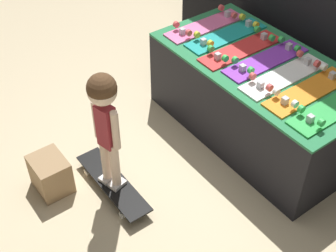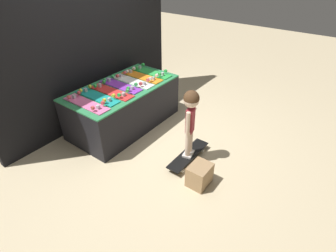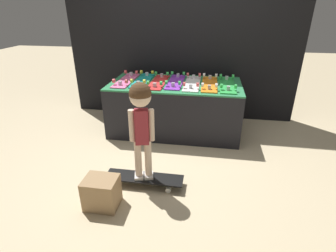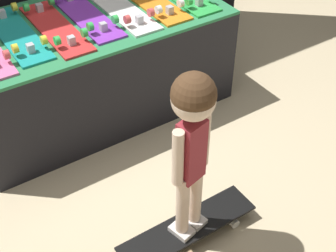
{
  "view_description": "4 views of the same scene",
  "coord_description": "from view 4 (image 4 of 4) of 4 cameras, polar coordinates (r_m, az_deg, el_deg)",
  "views": [
    {
      "loc": [
        1.99,
        -1.8,
        2.7
      ],
      "look_at": [
        -0.11,
        -0.25,
        0.39
      ],
      "focal_mm": 50.0,
      "sensor_mm": 36.0,
      "label": 1
    },
    {
      "loc": [
        -2.52,
        -2.17,
        2.42
      ],
      "look_at": [
        -0.11,
        -0.39,
        0.4
      ],
      "focal_mm": 28.0,
      "sensor_mm": 36.0,
      "label": 2
    },
    {
      "loc": [
        0.45,
        -2.84,
        1.65
      ],
      "look_at": [
        0.03,
        -0.24,
        0.43
      ],
      "focal_mm": 28.0,
      "sensor_mm": 36.0,
      "label": 3
    },
    {
      "loc": [
        -1.06,
        -1.98,
        2.1
      ],
      "look_at": [
        0.02,
        -0.33,
        0.43
      ],
      "focal_mm": 50.0,
      "sensor_mm": 36.0,
      "label": 4
    }
  ],
  "objects": [
    {
      "name": "skateboard_red_on_rack",
      "position": [
        3.01,
        -13.59,
        11.7
      ],
      "size": [
        0.2,
        0.75,
        0.09
      ],
      "color": "red",
      "rests_on": "display_rack"
    },
    {
      "name": "skateboard_teal_on_rack",
      "position": [
        3.0,
        -18.0,
        10.68
      ],
      "size": [
        0.2,
        0.75,
        0.09
      ],
      "color": "teal",
      "rests_on": "display_rack"
    },
    {
      "name": "skateboard_on_floor",
      "position": [
        2.55,
        2.42,
        -12.36
      ],
      "size": [
        0.78,
        0.19,
        0.09
      ],
      "color": "black",
      "rests_on": "ground_plane"
    },
    {
      "name": "child",
      "position": [
        2.04,
        2.96,
        -0.48
      ],
      "size": [
        0.23,
        0.2,
        0.97
      ],
      "rotation": [
        0.0,
        0.0,
        0.23
      ],
      "color": "silver",
      "rests_on": "skateboard_on_floor"
    },
    {
      "name": "skateboard_purple_on_rack",
      "position": [
        3.12,
        -9.99,
        13.27
      ],
      "size": [
        0.2,
        0.75,
        0.09
      ],
      "color": "purple",
      "rests_on": "display_rack"
    },
    {
      "name": "skateboard_white_on_rack",
      "position": [
        3.17,
        -5.85,
        14.14
      ],
      "size": [
        0.2,
        0.75,
        0.09
      ],
      "color": "white",
      "rests_on": "display_rack"
    },
    {
      "name": "display_rack",
      "position": [
        3.28,
        -9.08,
        7.46
      ],
      "size": [
        1.76,
        0.92,
        0.69
      ],
      "color": "black",
      "rests_on": "ground_plane"
    },
    {
      "name": "ground_plane",
      "position": [
        3.08,
        -3.7,
        -2.8
      ],
      "size": [
        16.0,
        16.0,
        0.0
      ],
      "primitive_type": "plane",
      "color": "beige"
    }
  ]
}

